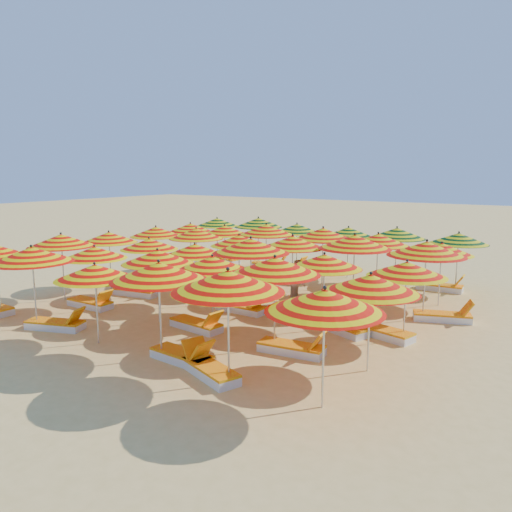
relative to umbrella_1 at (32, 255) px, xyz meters
name	(u,v)px	position (x,y,z in m)	size (l,w,h in m)	color
ground	(248,302)	(3.61, 5.86, -2.21)	(120.00, 120.00, 0.00)	#F4C66C
umbrella_1	(32,255)	(0.00, 0.00, 0.00)	(2.67, 2.67, 2.51)	silver
umbrella_2	(95,272)	(2.59, 0.13, -0.24)	(2.55, 2.55, 2.23)	silver
umbrella_3	(159,272)	(4.84, 0.22, 0.00)	(2.51, 2.51, 2.51)	silver
umbrella_4	(228,281)	(7.09, -0.02, 0.09)	(2.95, 2.95, 2.60)	silver
umbrella_5	(325,301)	(9.30, 0.08, -0.04)	(3.03, 3.03, 2.46)	silver
umbrella_6	(61,240)	(-2.12, 2.49, -0.03)	(2.73, 2.73, 2.47)	silver
umbrella_7	(95,253)	(-0.01, 2.22, -0.24)	(2.46, 2.46, 2.23)	silver
umbrella_8	(158,257)	(2.62, 2.44, -0.17)	(2.71, 2.71, 2.31)	silver
umbrella_9	(212,264)	(4.58, 2.61, -0.20)	(2.73, 2.73, 2.28)	silver
umbrella_10	(275,266)	(6.80, 2.39, 0.00)	(2.97, 2.97, 2.50)	silver
umbrella_11	(371,284)	(9.38, 2.30, -0.12)	(2.82, 2.82, 2.37)	silver
umbrella_12	(109,237)	(-2.15, 4.65, -0.16)	(2.55, 2.55, 2.32)	silver
umbrella_13	(149,244)	(0.09, 4.59, -0.24)	(2.46, 2.46, 2.23)	silver
umbrella_14	(195,250)	(2.34, 4.51, -0.25)	(2.69, 2.69, 2.23)	silver
umbrella_15	(251,246)	(4.64, 4.49, 0.08)	(2.50, 2.50, 2.59)	silver
umbrella_16	(324,261)	(7.17, 4.51, -0.17)	(2.90, 2.90, 2.32)	silver
umbrella_17	(407,269)	(9.44, 4.88, -0.21)	(2.71, 2.71, 2.27)	silver
umbrella_18	(156,232)	(-1.91, 6.97, -0.16)	(2.63, 2.63, 2.33)	silver
umbrella_19	(196,234)	(0.12, 7.22, -0.13)	(2.76, 2.76, 2.36)	silver
umbrella_20	(239,241)	(2.51, 6.86, -0.19)	(2.25, 2.25, 2.29)	silver
umbrella_21	(293,242)	(4.77, 6.95, -0.08)	(2.73, 2.73, 2.41)	silver
umbrella_22	(355,242)	(7.01, 7.16, 0.08)	(3.20, 3.20, 2.59)	silver
umbrella_23	(427,249)	(9.34, 7.20, 0.04)	(2.88, 2.88, 2.55)	silver
umbrella_24	(190,228)	(-1.91, 9.21, -0.21)	(2.41, 2.41, 2.27)	silver
umbrella_25	(225,230)	(0.04, 9.26, -0.19)	(2.57, 2.57, 2.29)	silver
umbrella_26	(266,230)	(2.28, 9.15, -0.02)	(2.80, 2.80, 2.48)	silver
umbrella_27	(323,234)	(4.92, 9.08, 0.00)	(3.12, 3.12, 2.51)	silver
umbrella_28	(378,240)	(7.04, 9.30, -0.09)	(2.40, 2.40, 2.40)	silver
umbrella_29	(442,249)	(9.34, 9.17, -0.23)	(2.67, 2.67, 2.25)	silver
umbrella_30	(217,222)	(-2.28, 11.71, -0.18)	(2.48, 2.48, 2.31)	silver
umbrella_31	(258,223)	(0.26, 11.65, -0.05)	(2.37, 2.37, 2.45)	silver
umbrella_32	(297,228)	(2.36, 11.67, -0.20)	(2.58, 2.58, 2.28)	silver
umbrella_33	(348,232)	(4.86, 11.72, -0.20)	(2.72, 2.72, 2.28)	silver
umbrella_34	(397,233)	(7.05, 11.47, -0.08)	(2.70, 2.70, 2.42)	silver
umbrella_35	(459,239)	(9.39, 11.61, -0.14)	(2.67, 2.67, 2.35)	silver
lounger_1	(57,324)	(0.60, 0.24, -2.05)	(1.83, 1.13, 0.69)	white
lounger_2	(183,356)	(5.43, 0.35, -2.05)	(1.77, 0.72, 0.69)	white
lounger_3	(209,370)	(6.49, 0.05, -2.05)	(1.83, 1.16, 0.69)	white
lounger_4	(91,303)	(-0.51, 2.36, -2.05)	(1.74, 0.61, 0.69)	white
lounger_5	(197,325)	(4.08, 2.49, -2.05)	(1.79, 0.77, 0.69)	white
lounger_6	(293,348)	(7.39, 2.32, -2.05)	(1.79, 0.79, 0.69)	white
lounger_7	(137,292)	(-0.42, 4.40, -2.05)	(1.81, 0.87, 0.69)	white
lounger_8	(242,308)	(4.14, 4.71, -2.05)	(1.74, 0.60, 0.69)	white
lounger_9	(343,327)	(7.77, 4.58, -2.05)	(1.82, 1.19, 0.69)	white
lounger_10	(382,331)	(8.84, 4.86, -2.05)	(1.82, 1.00, 0.69)	white
lounger_11	(183,279)	(-0.48, 7.01, -2.05)	(1.82, 1.17, 0.69)	white
lounger_12	(255,290)	(3.11, 7.01, -2.05)	(1.79, 0.78, 0.69)	white
lounger_13	(444,316)	(9.93, 7.36, -2.05)	(1.83, 1.13, 0.69)	white
lounger_14	(180,266)	(-2.51, 9.11, -2.05)	(1.80, 0.84, 0.69)	white
lounger_15	(226,260)	(-1.68, 11.66, -2.05)	(1.82, 0.97, 0.69)	white
lounger_16	(270,265)	(0.86, 11.77, -2.05)	(1.82, 1.01, 0.69)	white
lounger_17	(290,266)	(1.86, 11.91, -2.05)	(1.74, 0.60, 0.69)	white
lounger_18	(441,287)	(8.88, 11.44, -2.05)	(1.77, 0.69, 0.69)	white
beachgoer_b	(299,282)	(5.21, 6.62, -1.42)	(0.77, 0.60, 1.58)	tan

